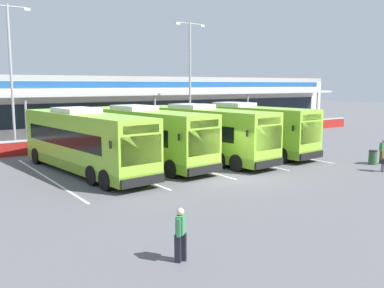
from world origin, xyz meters
name	(u,v)px	position (x,y,z in m)	size (l,w,h in m)	color
ground_plane	(231,178)	(0.00, 0.00, 0.00)	(200.00, 200.00, 0.00)	#56565B
terminal_building	(69,105)	(0.00, 26.91, 3.01)	(70.00, 13.00, 6.00)	beige
red_barrier_wall	(119,140)	(0.00, 14.50, 0.56)	(60.00, 0.40, 1.10)	maroon
coach_bus_leftmost	(85,142)	(-6.09, 6.03, 1.79)	(3.91, 12.34, 3.78)	#8CC633
coach_bus_left_centre	(143,137)	(-1.99, 6.54, 1.79)	(3.91, 12.34, 3.78)	#8CC633
coach_bus_centre	(201,134)	(2.15, 5.84, 1.79)	(3.91, 12.34, 3.78)	#8CC633
coach_bus_right_centre	(243,129)	(6.48, 6.33, 1.79)	(3.91, 12.34, 3.78)	#8CC633
bay_stripe_far_west	(46,177)	(-8.40, 6.00, 0.00)	(0.14, 13.00, 0.01)	silver
bay_stripe_west	(116,169)	(-4.20, 6.00, 0.00)	(0.14, 13.00, 0.01)	silver
bay_stripe_mid_west	(173,162)	(0.00, 6.00, 0.00)	(0.14, 13.00, 0.01)	silver
bay_stripe_centre	(222,156)	(4.20, 6.00, 0.00)	(0.14, 13.00, 0.01)	silver
bay_stripe_mid_east	(264,151)	(8.40, 6.00, 0.00)	(0.14, 13.00, 0.01)	silver
pedestrian_in_dark_coat	(181,233)	(-8.41, -7.81, 0.87)	(0.46, 0.43, 1.62)	black
pedestrian_child	(383,150)	(10.96, -2.37, 0.87)	(0.52, 0.40, 1.62)	#4C4238
lamp_post_west	(11,69)	(-7.77, 16.45, 6.29)	(3.24, 0.28, 11.00)	#9E9EA3
lamp_post_centre	(190,72)	(8.36, 16.24, 6.29)	(3.24, 0.28, 11.00)	#9E9EA3
litter_bin	(373,157)	(10.20, -2.14, 0.47)	(0.54, 0.54, 0.93)	#2D5133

